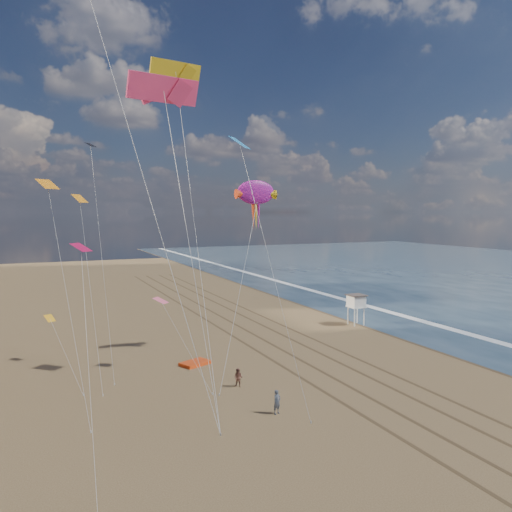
{
  "coord_description": "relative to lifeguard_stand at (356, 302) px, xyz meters",
  "views": [
    {
      "loc": [
        -21.03,
        -16.14,
        13.56
      ],
      "look_at": [
        -1.97,
        26.0,
        9.5
      ],
      "focal_mm": 35.0,
      "sensor_mm": 36.0,
      "label": 1
    }
  ],
  "objects": [
    {
      "name": "kite_flyer_b",
      "position": [
        -21.15,
        -14.11,
        -2.1
      ],
      "size": [
        0.91,
        0.9,
        1.48
      ],
      "primitive_type": "imported",
      "rotation": [
        0.0,
        0.0,
        -0.73
      ],
      "color": "brown",
      "rests_on": "ground"
    },
    {
      "name": "kite_flyer_a",
      "position": [
        -20.74,
        -19.97,
        -2.01
      ],
      "size": [
        0.7,
        0.58,
        1.65
      ],
      "primitive_type": "imported",
      "rotation": [
        0.0,
        0.0,
        0.35
      ],
      "color": "#505867",
      "rests_on": "ground"
    },
    {
      "name": "tracks",
      "position": [
        -11.88,
        -2.92,
        -2.83
      ],
      "size": [
        7.68,
        120.0,
        0.01
      ],
      "color": "brown",
      "rests_on": "ground"
    },
    {
      "name": "ground",
      "position": [
        -14.43,
        -32.92,
        -2.84
      ],
      "size": [
        260.0,
        260.0,
        0.0
      ],
      "primitive_type": "plane",
      "color": "brown",
      "rests_on": "ground"
    },
    {
      "name": "grounded_kite",
      "position": [
        -22.5,
        -7.23,
        -2.7
      ],
      "size": [
        2.93,
        2.44,
        0.29
      ],
      "primitive_type": "cube",
      "rotation": [
        0.0,
        0.0,
        0.39
      ],
      "color": "#EF4514",
      "rests_on": "ground"
    },
    {
      "name": "foam",
      "position": [
        8.77,
        7.08,
        -2.84
      ],
      "size": [
        260.0,
        260.0,
        0.0
      ],
      "primitive_type": "plane",
      "color": "white",
      "rests_on": "ground"
    },
    {
      "name": "wet_sand",
      "position": [
        4.57,
        7.08,
        -2.84
      ],
      "size": [
        260.0,
        260.0,
        0.0
      ],
      "primitive_type": "plane",
      "color": "#42301E",
      "rests_on": "ground"
    },
    {
      "name": "lifeguard_stand",
      "position": [
        0.0,
        0.0,
        0.0
      ],
      "size": [
        2.04,
        2.04,
        3.68
      ],
      "color": "white",
      "rests_on": "ground"
    },
    {
      "name": "show_kite",
      "position": [
        -15.86,
        -5.71,
        12.56
      ],
      "size": [
        5.73,
        5.25,
        18.84
      ],
      "color": "#A21992",
      "rests_on": "ground"
    },
    {
      "name": "small_kites",
      "position": [
        -28.76,
        -8.02,
        11.29
      ],
      "size": [
        16.05,
        17.5,
        16.24
      ],
      "color": "black",
      "rests_on": "ground"
    }
  ]
}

